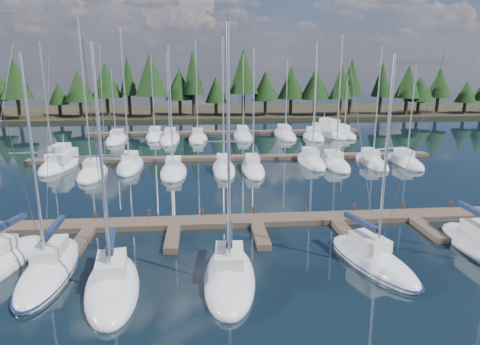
{
  "coord_description": "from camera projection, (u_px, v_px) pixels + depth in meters",
  "views": [
    {
      "loc": [
        -3.81,
        -12.02,
        11.7
      ],
      "look_at": [
        -0.81,
        22.0,
        2.9
      ],
      "focal_mm": 32.0,
      "sensor_mm": 36.0,
      "label": 1
    }
  ],
  "objects": [
    {
      "name": "tree_line",
      "position": [
        208.0,
        83.0,
        90.06
      ],
      "size": [
        184.79,
        11.97,
        14.08
      ],
      "color": "black",
      "rests_on": "far_shore"
    },
    {
      "name": "front_sailboat_1",
      "position": [
        50.0,
        269.0,
        24.34
      ],
      "size": [
        2.89,
        8.94,
        13.02
      ],
      "color": "silver",
      "rests_on": "ground"
    },
    {
      "name": "front_sailboat_4",
      "position": [
        372.0,
        260.0,
        25.47
      ],
      "size": [
        4.67,
        8.27,
        12.95
      ],
      "color": "silver",
      "rests_on": "ground"
    },
    {
      "name": "motor_yacht_left",
      "position": [
        63.0,
        162.0,
        49.59
      ],
      "size": [
        3.37,
        8.74,
        4.29
      ],
      "color": "silver",
      "rests_on": "ground"
    },
    {
      "name": "back_docks",
      "position": [
        229.0,
        144.0,
        62.62
      ],
      "size": [
        50.0,
        21.8,
        0.4
      ],
      "color": "brown",
      "rests_on": "ground"
    },
    {
      "name": "ground",
      "position": [
        241.0,
        180.0,
        43.78
      ],
      "size": [
        260.0,
        260.0,
        0.0
      ],
      "primitive_type": "plane",
      "color": "black",
      "rests_on": "ground"
    },
    {
      "name": "front_sailboat_3",
      "position": [
        229.0,
        276.0,
        23.51
      ],
      "size": [
        3.35,
        8.23,
        14.35
      ],
      "color": "silver",
      "rests_on": "ground"
    },
    {
      "name": "far_shore",
      "position": [
        218.0,
        112.0,
        101.58
      ],
      "size": [
        220.0,
        30.0,
        0.6
      ],
      "primitive_type": "cube",
      "color": "#2B2718",
      "rests_on": "ground"
    },
    {
      "name": "motor_yacht_right",
      "position": [
        327.0,
        133.0,
        70.3
      ],
      "size": [
        6.23,
        9.86,
        4.68
      ],
      "color": "silver",
      "rests_on": "ground"
    },
    {
      "name": "main_dock",
      "position": [
        256.0,
        223.0,
        31.53
      ],
      "size": [
        44.0,
        6.13,
        0.9
      ],
      "color": "brown",
      "rests_on": "ground"
    },
    {
      "name": "front_sailboat_2",
      "position": [
        112.0,
        285.0,
        22.58
      ],
      "size": [
        3.81,
        8.05,
        13.42
      ],
      "color": "silver",
      "rests_on": "ground"
    },
    {
      "name": "back_sailboat_rows",
      "position": [
        234.0,
        149.0,
        58.62
      ],
      "size": [
        43.37,
        32.83,
        16.74
      ],
      "color": "silver",
      "rests_on": "ground"
    }
  ]
}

